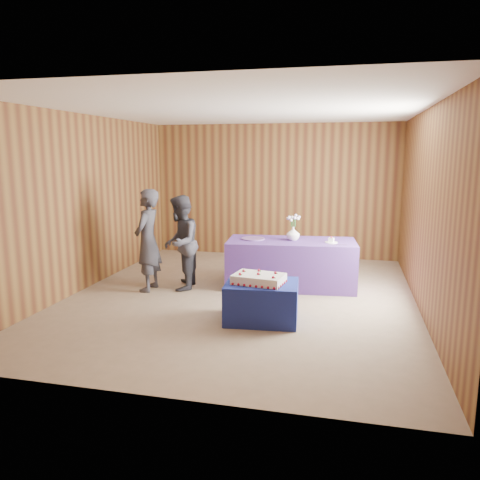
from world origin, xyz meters
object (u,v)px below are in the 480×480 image
(serving_table, at_px, (291,264))
(vase, at_px, (293,234))
(sheet_cake, at_px, (259,279))
(guest_right, at_px, (180,243))
(guest_left, at_px, (148,240))
(cake_table, at_px, (262,302))

(serving_table, height_order, vase, vase)
(sheet_cake, distance_m, guest_right, 1.87)
(serving_table, relative_size, sheet_cake, 2.86)
(vase, height_order, guest_left, guest_left)
(sheet_cake, bearing_deg, guest_left, 161.66)
(serving_table, bearing_deg, guest_right, -168.19)
(cake_table, relative_size, vase, 4.20)
(guest_left, relative_size, guest_right, 1.07)
(guest_left, bearing_deg, cake_table, 63.09)
(sheet_cake, bearing_deg, serving_table, 91.81)
(cake_table, distance_m, guest_left, 2.24)
(sheet_cake, relative_size, guest_left, 0.44)
(cake_table, height_order, guest_left, guest_left)
(guest_right, bearing_deg, guest_left, -77.48)
(cake_table, distance_m, sheet_cake, 0.31)
(vase, distance_m, guest_left, 2.27)
(serving_table, height_order, sheet_cake, serving_table)
(guest_right, bearing_deg, serving_table, 99.06)
(serving_table, distance_m, guest_right, 1.78)
(guest_left, bearing_deg, vase, 107.26)
(serving_table, bearing_deg, vase, 33.26)
(vase, bearing_deg, guest_left, -161.45)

